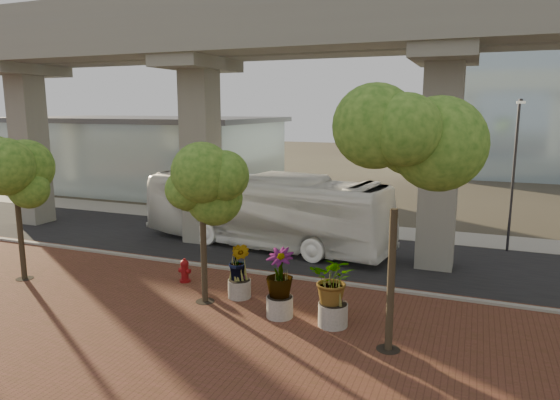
% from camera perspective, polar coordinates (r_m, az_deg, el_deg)
% --- Properties ---
extents(ground, '(160.00, 160.00, 0.00)m').
position_cam_1_polar(ground, '(23.21, 1.72, -7.32)').
color(ground, '#373328').
rests_on(ground, ground).
extents(brick_plaza, '(70.00, 13.00, 0.06)m').
position_cam_1_polar(brick_plaza, '(16.41, -8.17, -15.12)').
color(brick_plaza, brown).
rests_on(brick_plaza, ground).
extents(asphalt_road, '(90.00, 8.00, 0.04)m').
position_cam_1_polar(asphalt_road, '(25.01, 3.28, -5.97)').
color(asphalt_road, black).
rests_on(asphalt_road, ground).
extents(curb_strip, '(70.00, 0.25, 0.16)m').
position_cam_1_polar(curb_strip, '(21.41, -0.13, -8.64)').
color(curb_strip, gray).
rests_on(curb_strip, ground).
extents(far_sidewalk, '(90.00, 3.00, 0.06)m').
position_cam_1_polar(far_sidewalk, '(30.10, 6.59, -3.16)').
color(far_sidewalk, gray).
rests_on(far_sidewalk, ground).
extents(transit_viaduct, '(72.00, 5.60, 12.40)m').
position_cam_1_polar(transit_viaduct, '(23.99, 3.47, 10.92)').
color(transit_viaduct, gray).
rests_on(transit_viaduct, ground).
extents(station_pavilion, '(23.00, 13.00, 6.30)m').
position_cam_1_polar(station_pavilion, '(46.08, -15.19, 5.29)').
color(station_pavilion, '#ADC3C6').
rests_on(station_pavilion, ground).
extents(transit_bus, '(13.80, 5.07, 3.76)m').
position_cam_1_polar(transit_bus, '(25.74, -1.94, -1.21)').
color(transit_bus, white).
rests_on(transit_bus, ground).
extents(fire_hydrant, '(0.50, 0.45, 0.99)m').
position_cam_1_polar(fire_hydrant, '(20.98, -10.83, -7.92)').
color(fire_hydrant, maroon).
rests_on(fire_hydrant, ground).
extents(planter_front, '(2.16, 2.16, 2.38)m').
position_cam_1_polar(planter_front, '(16.43, 6.13, -9.47)').
color(planter_front, gray).
rests_on(planter_front, ground).
extents(planter_right, '(2.25, 2.25, 2.40)m').
position_cam_1_polar(planter_right, '(17.00, -0.03, -8.68)').
color(planter_right, '#9C968D').
rests_on(planter_right, ground).
extents(planter_left, '(1.94, 1.94, 2.13)m').
position_cam_1_polar(planter_left, '(18.80, -4.70, -7.33)').
color(planter_left, '#ACA99C').
rests_on(planter_left, ground).
extents(street_tree_far_west, '(3.68, 3.68, 6.06)m').
position_cam_1_polar(street_tree_far_west, '(22.76, -28.06, 2.49)').
color(street_tree_far_west, '#3F3424').
rests_on(street_tree_far_west, ground).
extents(street_tree_near_west, '(3.23, 3.23, 5.77)m').
position_cam_1_polar(street_tree_near_west, '(17.85, -8.92, 1.47)').
color(street_tree_near_west, '#3F3424').
rests_on(street_tree_near_west, ground).
extents(street_tree_near_east, '(4.36, 4.36, 7.52)m').
position_cam_1_polar(street_tree_near_east, '(14.15, 13.12, 4.02)').
color(street_tree_near_east, '#3F3424').
rests_on(street_tree_near_east, ground).
extents(streetlamp_west, '(0.41, 1.20, 8.28)m').
position_cam_1_polar(streetlamp_west, '(32.04, -7.15, 6.35)').
color(streetlamp_west, '#303035').
rests_on(streetlamp_west, ground).
extents(streetlamp_east, '(0.37, 1.08, 7.47)m').
position_cam_1_polar(streetlamp_east, '(26.70, 25.22, 3.61)').
color(streetlamp_east, '#2C2B30').
rests_on(streetlamp_east, ground).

